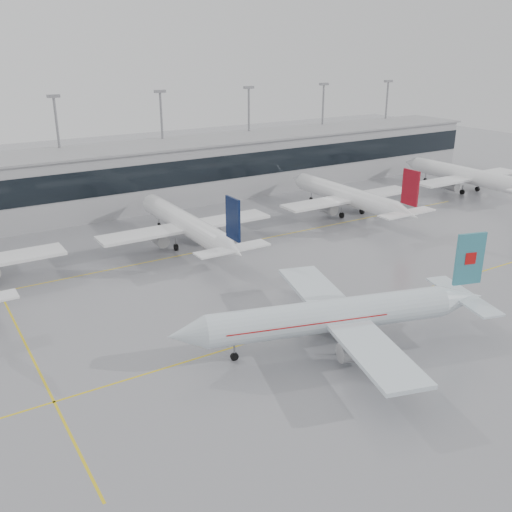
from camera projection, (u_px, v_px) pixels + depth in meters
ground at (309, 324)px, 68.67m from camera, size 320.00×320.00×0.00m
taxi_line_main at (309, 324)px, 68.67m from camera, size 120.00×0.25×0.01m
taxi_line_north at (197, 252)px, 92.51m from camera, size 120.00×0.25×0.01m
taxi_line_cross at (22, 337)px, 65.70m from camera, size 0.25×60.00×0.01m
terminal at (126, 179)px, 115.85m from camera, size 180.00×15.00×12.00m
terminal_glass at (139, 178)px, 109.32m from camera, size 180.00×0.20×5.00m
terminal_roof at (123, 148)px, 113.68m from camera, size 182.00×16.00×0.40m
light_masts at (113, 138)px, 118.05m from camera, size 156.40×1.00×22.60m
air_canada_jet at (340, 315)px, 62.65m from camera, size 36.69×30.05×11.79m
parked_jet_c at (187, 224)px, 94.15m from camera, size 29.64×36.96×11.72m
parked_jet_d at (349, 196)px, 111.52m from camera, size 29.64×36.96×11.72m
parked_jet_e at (467, 176)px, 128.89m from camera, size 29.64×36.96×11.72m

